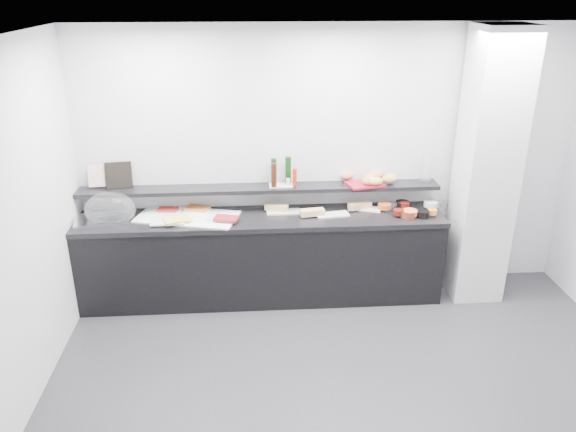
{
  "coord_description": "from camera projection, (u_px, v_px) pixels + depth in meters",
  "views": [
    {
      "loc": [
        -0.79,
        -3.41,
        3.03
      ],
      "look_at": [
        -0.45,
        1.45,
        1.0
      ],
      "focal_mm": 35.0,
      "sensor_mm": 36.0,
      "label": 1
    }
  ],
  "objects": [
    {
      "name": "sandwich_plate_right",
      "position": [
        365.0,
        208.0,
        5.7
      ],
      "size": [
        0.35,
        0.23,
        0.01
      ],
      "primitive_type": "cube",
      "rotation": [
        0.0,
        0.0,
        -0.31
      ],
      "color": "white",
      "rests_on": "counter_top"
    },
    {
      "name": "bread_roll_ne",
      "position": [
        390.0,
        177.0,
        5.69
      ],
      "size": [
        0.14,
        0.11,
        0.08
      ],
      "primitive_type": "ellipsoid",
      "rotation": [
        0.0,
        0.0,
        -0.22
      ],
      "color": "#BE8248",
      "rests_on": "bread_tray"
    },
    {
      "name": "bread_roll_se",
      "position": [
        389.0,
        179.0,
        5.62
      ],
      "size": [
        0.16,
        0.1,
        0.08
      ],
      "primitive_type": "ellipsoid",
      "rotation": [
        0.0,
        0.0,
        0.05
      ],
      "color": "#B58A45",
      "rests_on": "bread_tray"
    },
    {
      "name": "tongs_right",
      "position": [
        353.0,
        210.0,
        5.63
      ],
      "size": [
        0.15,
        0.07,
        0.01
      ],
      "primitive_type": "cylinder",
      "rotation": [
        0.0,
        1.57,
        0.37
      ],
      "color": "#B8BAC0",
      "rests_on": "sandwich_plate_right"
    },
    {
      "name": "bread_roll_s",
      "position": [
        376.0,
        181.0,
        5.56
      ],
      "size": [
        0.17,
        0.13,
        0.08
      ],
      "primitive_type": "ellipsoid",
      "rotation": [
        0.0,
        0.0,
        0.2
      ],
      "color": "gold",
      "rests_on": "bread_tray"
    },
    {
      "name": "buffet_cabinet",
      "position": [
        262.0,
        259.0,
        5.71
      ],
      "size": [
        3.6,
        0.6,
        0.85
      ],
      "primitive_type": "cube",
      "color": "black",
      "rests_on": "ground"
    },
    {
      "name": "counter_top",
      "position": [
        261.0,
        219.0,
        5.54
      ],
      "size": [
        3.62,
        0.62,
        0.05
      ],
      "primitive_type": "cube",
      "color": "black",
      "rests_on": "buffet_cabinet"
    },
    {
      "name": "platter_salmon",
      "position": [
        197.0,
        211.0,
        5.6
      ],
      "size": [
        0.27,
        0.2,
        0.01
      ],
      "primitive_type": "cube",
      "rotation": [
        0.0,
        0.0,
        -0.11
      ],
      "color": "white",
      "rests_on": "linen_runner"
    },
    {
      "name": "bowl_black_fruit",
      "position": [
        423.0,
        214.0,
        5.49
      ],
      "size": [
        0.12,
        0.12,
        0.07
      ],
      "primitive_type": "cylinder",
      "rotation": [
        0.0,
        0.0,
        -0.01
      ],
      "color": "black",
      "rests_on": "counter_top"
    },
    {
      "name": "bowl_red_jam",
      "position": [
        408.0,
        214.0,
        5.49
      ],
      "size": [
        0.16,
        0.16,
        0.07
      ],
      "primitive_type": "cylinder",
      "rotation": [
        0.0,
        0.0,
        0.17
      ],
      "color": "maroon",
      "rests_on": "counter_top"
    },
    {
      "name": "tongs_mid",
      "position": [
        317.0,
        215.0,
        5.51
      ],
      "size": [
        0.16,
        0.04,
        0.01
      ],
      "primitive_type": "cylinder",
      "rotation": [
        0.0,
        1.57,
        -0.21
      ],
      "color": "silver",
      "rests_on": "sandwich_plate_mid"
    },
    {
      "name": "cloche_base",
      "position": [
        102.0,
        220.0,
        5.4
      ],
      "size": [
        0.56,
        0.43,
        0.04
      ],
      "primitive_type": "cube",
      "rotation": [
        0.0,
        0.0,
        0.19
      ],
      "color": "silver",
      "rests_on": "counter_top"
    },
    {
      "name": "fill_black_fruit",
      "position": [
        432.0,
        212.0,
        5.51
      ],
      "size": [
        0.11,
        0.11,
        0.05
      ],
      "primitive_type": "cylinder",
      "rotation": [
        0.0,
        0.0,
        -0.19
      ],
      "color": "orange",
      "rests_on": "bowl_black_fruit"
    },
    {
      "name": "food_cheese",
      "position": [
        177.0,
        220.0,
        5.35
      ],
      "size": [
        0.3,
        0.25,
        0.02
      ],
      "primitive_type": "cube",
      "rotation": [
        0.0,
        0.0,
        0.43
      ],
      "color": "#DAD654",
      "rests_on": "platter_cheese"
    },
    {
      "name": "column",
      "position": [
        486.0,
        170.0,
        5.45
      ],
      "size": [
        0.5,
        0.5,
        2.7
      ],
      "primitive_type": "cube",
      "color": "silver",
      "rests_on": "ground"
    },
    {
      "name": "bread_roll_n",
      "position": [
        376.0,
        175.0,
        5.73
      ],
      "size": [
        0.16,
        0.11,
        0.08
      ],
      "primitive_type": "ellipsoid",
      "rotation": [
        0.0,
        0.0,
        0.12
      ],
      "color": "#C6834B",
      "rests_on": "bread_tray"
    },
    {
      "name": "food_salmon",
      "position": [
        198.0,
        208.0,
        5.62
      ],
      "size": [
        0.26,
        0.21,
        0.02
      ],
      "primitive_type": "cube",
      "rotation": [
        0.0,
        0.0,
        -0.35
      ],
      "color": "#CB6829",
      "rests_on": "platter_salmon"
    },
    {
      "name": "bowl_glass_salmon",
      "position": [
        408.0,
        214.0,
        5.49
      ],
      "size": [
        0.21,
        0.21,
        0.07
      ],
      "primitive_type": "cylinder",
      "rotation": [
        0.0,
        0.0,
        0.39
      ],
      "color": "silver",
      "rests_on": "counter_top"
    },
    {
      "name": "fill_red_jam",
      "position": [
        399.0,
        212.0,
        5.51
      ],
      "size": [
        0.14,
        0.14,
        0.05
      ],
      "primitive_type": "cylinder",
      "rotation": [
        0.0,
        0.0,
        0.35
      ],
      "color": "#520F0B",
      "rests_on": "bowl_red_jam"
    },
    {
      "name": "bread_roll_sw",
      "position": [
        369.0,
        181.0,
        5.56
      ],
      "size": [
        0.14,
        0.09,
        0.08
      ],
      "primitive_type": "ellipsoid",
      "rotation": [
        0.0,
        0.0,
        -0.01
      ],
      "color": "#BD7848",
      "rests_on": "bread_tray"
    },
    {
      "name": "bread_tray",
      "position": [
        365.0,
        184.0,
        5.63
      ],
      "size": [
        0.4,
        0.33,
        0.02
      ],
      "primitive_type": "cube",
      "rotation": [
        0.0,
        0.0,
        0.25
      ],
      "color": "maroon",
      "rests_on": "wall_shelf"
    },
    {
      "name": "platter_meat_a",
      "position": [
        164.0,
        211.0,
        5.59
      ],
      "size": [
        0.37,
        0.29,
        0.01
      ],
      "primitive_type": "cube",
      "rotation": [
        0.0,
        0.0,
        -0.29
      ],
      "color": "white",
      "rests_on": "linen_runner"
    },
    {
      "name": "platter_cheese",
      "position": [
        168.0,
        221.0,
        5.37
      ],
      "size": [
        0.33,
        0.22,
        0.01
      ],
      "primitive_type": "cube",
      "rotation": [
        0.0,
        0.0,
        0.02
      ],
      "color": "white",
      "rests_on": "linen_runner"
    },
    {
      "name": "fill_glass_cream",
      "position": [
        431.0,
        204.0,
        5.71
      ],
      "size": [
        0.18,
        0.18,
        0.05
      ],
      "primitive_type": "cylinder",
      "rotation": [
        0.0,
        0.0,
        0.36
      ],
      "color": "silver",
      "rests_on": "bowl_glass_cream"
    },
    {
      "name": "fill_black_jam",
      "position": [
        404.0,
        205.0,
        5.69
      ],
      "size": [
        0.13,
        0.13,
        0.05
      ],
      "primitive_type": "cylinder",
      "rotation": [
        0.0,
        0.0,
        -0.39
      ],
      "color": "#52100B",
      "rests_on": "bowl_black_jam"
    },
    {
      "name": "shaker_salt",
      "position": [
        288.0,
        181.0,
        5.61
      ],
      "size": [
        0.05,
        0.05,
        0.07
      ],
      "primitive_type": "cylinder",
      "rotation": [
        0.0,
        0.0,
        0.31
      ],
      "color": "white",
      "rests_on": "condiment_tray"
    },
    {
      "name": "wall_shelf",
      "position": [
        260.0,
        188.0,
        5.6
      ],
      "size": [
        3.6,
        0.25,
        0.04
      ],
      "primitive_type": "cube",
      "color": "black",
      "rests_on": "back_wall"
    },
    {
      "name": "food_meat_a",
      "position": [
        168.0,
        209.0,
        5.59
      ],
      "size": [
        0.21,
        0.15,
        0.02
      ],
      "primitive_type": "cube",
      "rotation": [
        0.0,
        0.0,
        -0.13
      ],
      "color": "maroon",
      "rests_on": "platter_meat_a"
    },
    {
      "name": "bottle_hot",
      "position": [
        295.0,
        177.0,
        5.54
      ],
      "size": [
        0.05,
        0.05,
        0.18
      ],
      "primitive_type": "cylinder",
      "rotation": [
        0.0,
        0.0,
        -0.13
      ],
      "color": "red",
      "rests_on": "condiment_tray"
    },
    {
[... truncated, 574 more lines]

